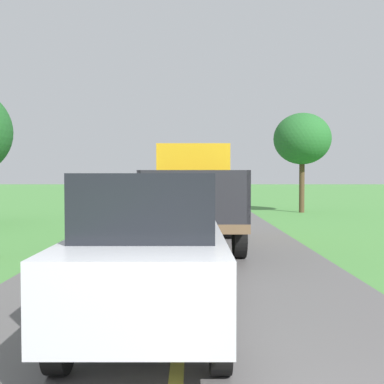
% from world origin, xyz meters
% --- Properties ---
extents(banana_truck_near, '(2.38, 5.82, 2.80)m').
position_xyz_m(banana_truck_near, '(0.18, 10.96, 1.47)').
color(banana_truck_near, '#2D2D30').
rests_on(banana_truck_near, road_surface).
extents(roadside_tree_mid_right, '(3.01, 3.01, 5.25)m').
position_xyz_m(roadside_tree_mid_right, '(5.97, 22.75, 3.88)').
color(roadside_tree_mid_right, '#4C3823').
rests_on(roadside_tree_mid_right, ground).
extents(following_car, '(1.74, 4.10, 1.92)m').
position_xyz_m(following_car, '(-0.35, 3.36, 1.07)').
color(following_car, '#B7BABF').
rests_on(following_car, road_surface).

